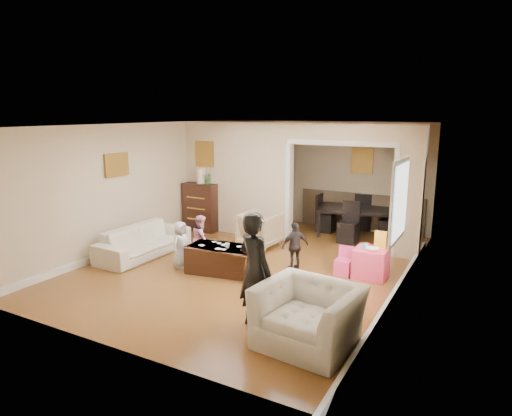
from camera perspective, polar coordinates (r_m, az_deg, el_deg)
The scene contains 27 objects.
floor at distance 8.61m, azimuth -0.64°, elevation -7.10°, with size 7.00×7.00×0.00m, color #9E5D28.
partition_left at distance 10.48m, azimuth -2.43°, elevation 3.72°, with size 2.75×0.18×2.60m, color #C4AC8F.
partition_right at distance 9.14m, azimuth 18.76°, elevation 1.83°, with size 0.55×0.18×2.60m, color #C4AC8F.
partition_header at distance 9.35m, azimuth 10.82°, elevation 9.42°, with size 2.22×0.18×0.35m, color #C4AC8F.
window_pane at distance 6.92m, azimuth 17.75°, elevation 0.84°, with size 0.03×0.95×1.10m, color white.
framed_art_partition at distance 10.78m, azimuth -6.52°, elevation 6.83°, with size 0.45×0.03×0.55m, color brown.
framed_art_sofa_wall at distance 9.37m, azimuth -17.23°, elevation 5.26°, with size 0.03×0.55×0.40m, color brown.
framed_art_alcove at distance 10.97m, azimuth 13.32°, elevation 5.89°, with size 0.45×0.03×0.55m, color brown.
sofa at distance 9.29m, azimuth -14.01°, elevation -4.08°, with size 2.04×0.80×0.59m, color beige.
armchair_back at distance 9.65m, azimuth 0.52°, elevation -2.71°, with size 0.77×0.79×0.72m, color tan.
armchair_front at distance 5.70m, azimuth 6.62°, elevation -13.46°, with size 1.18×1.03×0.76m, color beige.
dresser at distance 10.96m, azimuth -6.86°, elevation 0.17°, with size 0.84×0.47×1.15m, color black.
table_lamp at distance 10.83m, azimuth -6.96°, elevation 4.08°, with size 0.22×0.22×0.36m, color beige.
potted_plant at distance 10.72m, azimuth -6.08°, elevation 3.80°, with size 0.25×0.22×0.28m, color #4A8039.
coffee_table at distance 8.13m, azimuth -4.05°, elevation -6.51°, with size 1.28×0.64×0.48m, color #3D2013.
coffee_cup at distance 7.95m, azimuth -3.66°, elevation -4.79°, with size 0.09×0.09×0.09m, color silver.
play_table at distance 8.11m, azimuth 14.33°, elevation -6.77°, with size 0.55×0.55×0.53m, color #E03B67.
cereal_box at distance 8.05m, azimuth 15.49°, elevation -3.88°, with size 0.20×0.07×0.30m, color yellow.
cyan_cup at distance 7.99m, azimuth 13.66°, elevation -4.73°, with size 0.08×0.08×0.08m, color #29CFCF.
toy_block at distance 8.16m, azimuth 13.83°, elevation -4.50°, with size 0.08×0.06×0.05m, color red.
play_bowl at distance 7.90m, azimuth 14.58°, elevation -5.09°, with size 0.21×0.21×0.05m, color white.
dining_table at distance 10.71m, azimuth 12.63°, elevation -1.73°, with size 1.83×1.02×0.65m, color black.
adult_person at distance 5.96m, azimuth -0.14°, elevation -7.94°, with size 0.58×0.38×1.58m, color black.
child_kneel_a at distance 8.43m, azimuth -9.51°, elevation -4.58°, with size 0.42×0.28×0.87m, color silver.
child_kneel_b at distance 8.68m, azimuth -6.91°, elevation -3.86°, with size 0.44×0.34×0.91m, color pink.
child_toddler at distance 8.23m, azimuth 4.97°, elevation -4.80°, with size 0.52×0.22×0.89m, color black.
craft_papers at distance 8.07m, azimuth -3.95°, elevation -4.86°, with size 0.92×0.45×0.00m.
Camera 1 is at (3.97, -7.09, 2.84)m, focal length 31.59 mm.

